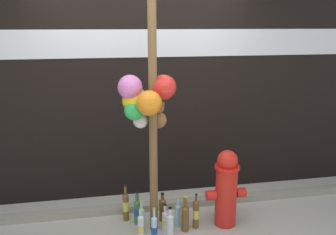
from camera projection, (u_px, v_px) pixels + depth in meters
name	position (u px, v px, depth m)	size (l,w,h in m)	color
building_wall	(140.00, 42.00, 4.23)	(10.00, 0.21, 3.79)	black
curb_strip	(148.00, 206.00, 4.19)	(8.00, 0.12, 0.08)	gray
memorial_post	(147.00, 83.00, 3.40)	(0.61, 0.48, 2.90)	brown
fire_hydrant	(226.00, 188.00, 3.80)	(0.43, 0.26, 0.84)	red
bottle_0	(185.00, 217.00, 3.74)	(0.08, 0.08, 0.39)	brown
bottle_1	(141.00, 227.00, 3.57)	(0.06, 0.06, 0.36)	silver
bottle_2	(142.00, 219.00, 3.71)	(0.06, 0.06, 0.36)	#93CCE0
bottle_3	(154.00, 228.00, 3.59)	(0.06, 0.06, 0.34)	#B2DBEA
bottle_4	(163.00, 209.00, 3.93)	(0.08, 0.08, 0.33)	brown
bottle_5	(196.00, 213.00, 3.79)	(0.07, 0.07, 0.39)	brown
bottle_6	(170.00, 226.00, 3.59)	(0.07, 0.07, 0.35)	silver
bottle_7	(126.00, 206.00, 3.94)	(0.07, 0.07, 0.42)	brown
bottle_8	(137.00, 210.00, 3.88)	(0.08, 0.08, 0.37)	#337038
bottle_9	(165.00, 220.00, 3.77)	(0.07, 0.07, 0.29)	silver
bottle_10	(178.00, 214.00, 3.83)	(0.06, 0.06, 0.35)	#93CCE0
litter_1	(130.00, 206.00, 4.27)	(0.11, 0.05, 0.01)	#8C99B2
litter_2	(249.00, 197.00, 4.50)	(0.09, 0.05, 0.01)	silver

